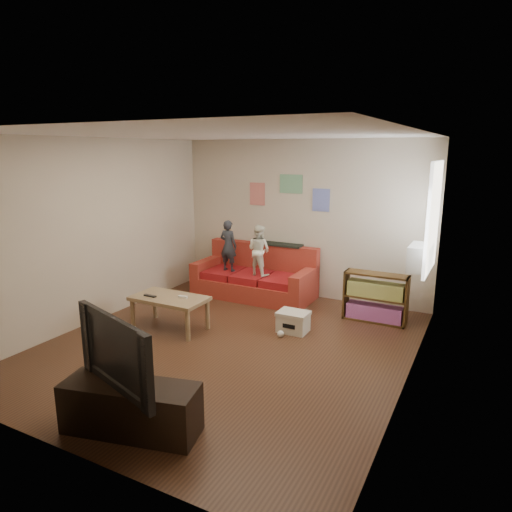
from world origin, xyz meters
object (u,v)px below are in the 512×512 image
at_px(television, 127,349).
at_px(child_a, 228,246).
at_px(child_b, 259,250).
at_px(file_box, 293,322).
at_px(coffee_table, 170,301).
at_px(bookshelf, 375,300).
at_px(sofa, 256,278).
at_px(tv_stand, 131,408).

bearing_deg(television, child_a, 126.72).
relative_size(child_b, file_box, 2.00).
bearing_deg(file_box, coffee_table, -156.22).
relative_size(child_b, television, 0.73).
bearing_deg(child_a, bookshelf, -179.16).
bearing_deg(sofa, tv_stand, -78.24).
bearing_deg(file_box, television, -97.75).
relative_size(sofa, bookshelf, 2.24).
distance_m(child_a, file_box, 2.13).
relative_size(sofa, tv_stand, 1.66).
bearing_deg(bookshelf, coffee_table, -146.82).
xyz_separation_m(coffee_table, bookshelf, (2.54, 1.66, -0.08)).
relative_size(coffee_table, tv_stand, 0.85).
bearing_deg(file_box, child_b, 135.78).
relative_size(child_b, bookshelf, 0.93).
relative_size(file_box, television, 0.37).
height_order(child_b, tv_stand, child_b).
bearing_deg(child_b, sofa, -37.40).
xyz_separation_m(file_box, tv_stand, (-0.39, -2.86, 0.08)).
xyz_separation_m(child_b, television, (0.70, -3.92, -0.06)).
height_order(bookshelf, television, television).
height_order(tv_stand, television, television).
distance_m(child_b, television, 3.98).
bearing_deg(child_b, file_box, 147.57).
bearing_deg(tv_stand, bookshelf, 57.36).
bearing_deg(television, child_b, 118.49).
distance_m(child_b, bookshelf, 2.09).
bearing_deg(coffee_table, sofa, 79.09).
distance_m(file_box, television, 2.96).
xyz_separation_m(child_a, tv_stand, (1.30, -3.92, -0.65)).
xyz_separation_m(bookshelf, television, (-1.31, -3.80, 0.48)).
distance_m(child_a, tv_stand, 4.18).
distance_m(file_box, tv_stand, 2.88).
distance_m(tv_stand, television, 0.57).
distance_m(coffee_table, tv_stand, 2.48).
xyz_separation_m(coffee_table, tv_stand, (1.23, -2.14, -0.18)).
xyz_separation_m(bookshelf, file_box, (-0.92, -0.95, -0.18)).
distance_m(sofa, child_a, 0.75).
distance_m(bookshelf, tv_stand, 4.03).
xyz_separation_m(child_b, coffee_table, (-0.52, -1.77, -0.46)).
distance_m(sofa, child_b, 0.60).
height_order(coffee_table, television, television).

